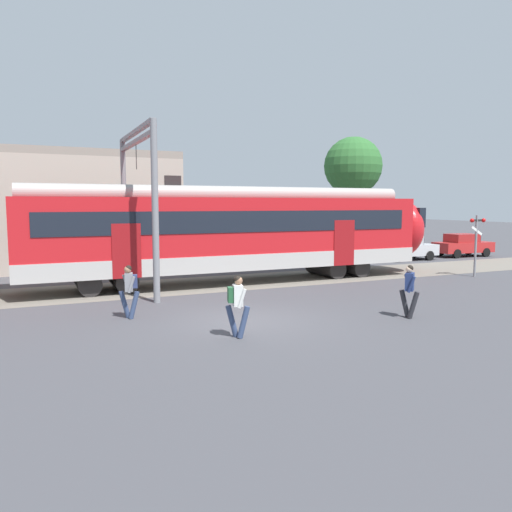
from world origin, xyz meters
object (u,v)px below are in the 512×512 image
object	(u,v)px
pedestrian_navy	(409,287)
crossing_signal	(476,236)
pedestrian_grey	(130,287)
pedestrian_white	(237,301)
parked_car_red	(463,245)
commuter_train	(24,238)
parked_car_silver	(405,248)

from	to	relation	value
pedestrian_navy	crossing_signal	distance (m)	10.75
pedestrian_grey	pedestrian_white	world-z (taller)	same
pedestrian_navy	parked_car_red	xyz separation A→B (m)	(16.01, 12.96, -0.18)
crossing_signal	commuter_train	bearing A→B (deg)	170.93
pedestrian_navy	crossing_signal	size ratio (longest dim) A/B	0.56
pedestrian_grey	pedestrian_white	bearing A→B (deg)	-57.80
pedestrian_navy	commuter_train	bearing A→B (deg)	140.92
pedestrian_navy	crossing_signal	xyz separation A→B (m)	(9.08, 5.66, 1.05)
pedestrian_white	pedestrian_grey	bearing A→B (deg)	122.20
commuter_train	crossing_signal	bearing A→B (deg)	-9.07
pedestrian_white	commuter_train	bearing A→B (deg)	120.34
pedestrian_grey	crossing_signal	bearing A→B (deg)	7.23
pedestrian_navy	pedestrian_grey	bearing A→B (deg)	156.15
pedestrian_navy	parked_car_silver	bearing A→B (deg)	49.50
pedestrian_white	parked_car_red	xyz separation A→B (m)	(21.76, 12.91, -0.21)
crossing_signal	parked_car_red	bearing A→B (deg)	46.47
commuter_train	parked_car_silver	size ratio (longest dim) A/B	9.42
pedestrian_navy	pedestrian_white	bearing A→B (deg)	179.46
crossing_signal	parked_car_silver	bearing A→B (deg)	75.21
pedestrian_navy	parked_car_silver	size ratio (longest dim) A/B	0.41
pedestrian_white	crossing_signal	distance (m)	15.88
parked_car_silver	parked_car_red	size ratio (longest dim) A/B	0.99
parked_car_red	commuter_train	bearing A→B (deg)	-171.31
pedestrian_white	crossing_signal	bearing A→B (deg)	20.72
commuter_train	crossing_signal	xyz separation A→B (m)	(19.97, -3.19, -0.24)
pedestrian_grey	parked_car_red	size ratio (longest dim) A/B	0.41
pedestrian_grey	parked_car_silver	distance (m)	21.08
pedestrian_navy	parked_car_red	bearing A→B (deg)	38.99
commuter_train	pedestrian_grey	size ratio (longest dim) A/B	22.83
parked_car_silver	commuter_train	bearing A→B (deg)	-169.64
pedestrian_grey	parked_car_red	xyz separation A→B (m)	(23.93, 9.46, -0.21)
pedestrian_grey	pedestrian_white	xyz separation A→B (m)	(2.17, -3.45, 0.00)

